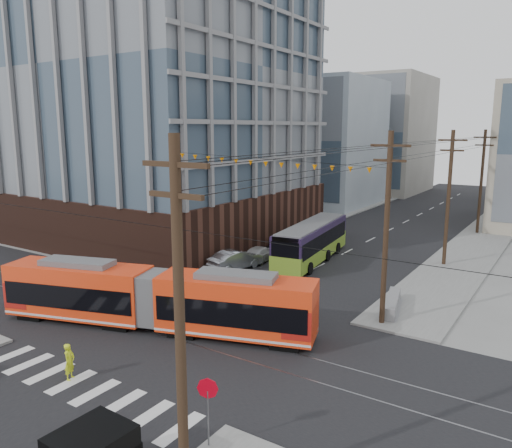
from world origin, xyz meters
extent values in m
plane|color=slate|center=(0.00, 0.00, 0.00)|extent=(160.00, 160.00, 0.00)
cube|color=#381E16|center=(-22.00, 23.00, 14.30)|extent=(30.00, 25.00, 28.60)
cube|color=#8C99A5|center=(-17.00, 52.00, 9.00)|extent=(18.00, 16.00, 18.00)
cube|color=gray|center=(-14.00, 72.00, 10.00)|extent=(16.00, 18.00, 20.00)
cylinder|color=black|center=(8.50, -6.00, 5.50)|extent=(0.30, 0.30, 11.00)
cylinder|color=black|center=(8.50, 56.00, 5.50)|extent=(0.30, 0.30, 11.00)
imported|color=#A5ACB8|center=(-5.25, 15.82, 0.78)|extent=(2.73, 5.01, 1.56)
imported|color=silver|center=(-4.99, 19.06, 0.62)|extent=(2.10, 4.43, 1.25)
imported|color=slate|center=(-5.60, 25.86, 0.70)|extent=(3.73, 5.48, 1.39)
imported|color=#D2E51B|center=(-1.09, -2.82, 0.84)|extent=(0.61, 0.72, 1.69)
cube|color=gray|center=(8.30, 13.46, 0.44)|extent=(1.98, 4.56, 0.89)
camera|label=1|loc=(17.27, -15.60, 11.12)|focal=35.00mm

